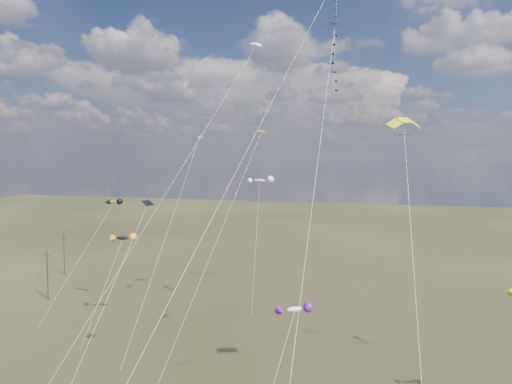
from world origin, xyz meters
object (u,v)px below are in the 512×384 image
(parafoil_yellow, at_px, (405,121))
(novelty_black_orange, at_px, (122,238))
(diamond_black_high, at_px, (332,77))
(utility_pole_near, at_px, (48,275))
(utility_pole_far, at_px, (64,254))

(parafoil_yellow, relative_size, novelty_black_orange, 2.09)
(diamond_black_high, xyz_separation_m, parafoil_yellow, (5.79, -2.49, -3.97))
(utility_pole_near, bearing_deg, novelty_black_orange, -19.56)
(utility_pole_far, bearing_deg, novelty_black_orange, -38.33)
(diamond_black_high, xyz_separation_m, novelty_black_orange, (-29.49, 14.76, -17.55))
(utility_pole_far, relative_size, parafoil_yellow, 0.30)
(utility_pole_far, height_order, novelty_black_orange, novelty_black_orange)
(diamond_black_high, bearing_deg, parafoil_yellow, -23.30)
(diamond_black_high, distance_m, parafoil_yellow, 7.44)
(utility_pole_far, relative_size, novelty_black_orange, 0.64)
(diamond_black_high, bearing_deg, utility_pole_far, 147.57)
(utility_pole_far, height_order, parafoil_yellow, parafoil_yellow)
(utility_pole_near, height_order, novelty_black_orange, novelty_black_orange)
(utility_pole_far, xyz_separation_m, diamond_black_high, (55.12, -35.02, 25.37))
(utility_pole_far, relative_size, diamond_black_high, 0.23)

